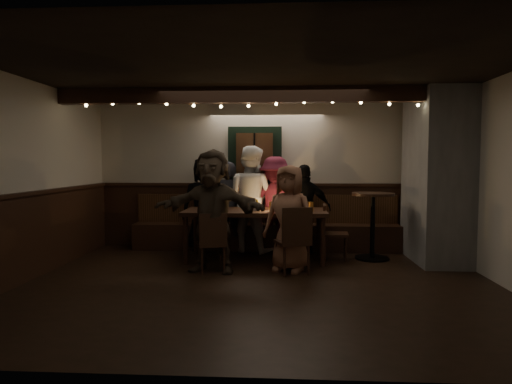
# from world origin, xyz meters

# --- Properties ---
(room) EXTENTS (6.02, 5.01, 2.62)m
(room) POSITION_xyz_m (1.07, 1.42, 1.07)
(room) COLOR black
(room) RESTS_ON ground
(dining_table) EXTENTS (2.19, 0.94, 0.95)m
(dining_table) POSITION_xyz_m (-0.13, 1.40, 0.72)
(dining_table) COLOR black
(dining_table) RESTS_ON ground
(chair_near_left) EXTENTS (0.47, 0.47, 0.83)m
(chair_near_left) POSITION_xyz_m (-0.67, 0.54, 0.47)
(chair_near_left) COLOR black
(chair_near_left) RESTS_ON ground
(chair_near_right) EXTENTS (0.53, 0.53, 0.93)m
(chair_near_right) POSITION_xyz_m (0.46, 0.48, 0.52)
(chair_near_right) COLOR black
(chair_near_right) RESTS_ON ground
(chair_end) EXTENTS (0.42, 0.42, 0.87)m
(chair_end) POSITION_xyz_m (1.04, 1.49, 0.49)
(chair_end) COLOR black
(chair_end) RESTS_ON ground
(high_top) EXTENTS (0.66, 0.66, 1.05)m
(high_top) POSITION_xyz_m (1.71, 1.56, 0.66)
(high_top) COLOR black
(high_top) RESTS_ON ground
(person_a) EXTENTS (0.86, 0.63, 1.62)m
(person_a) POSITION_xyz_m (-1.04, 2.09, 0.81)
(person_a) COLOR black
(person_a) RESTS_ON ground
(person_b) EXTENTS (0.58, 0.40, 1.54)m
(person_b) POSITION_xyz_m (-0.63, 2.10, 0.77)
(person_b) COLOR #202129
(person_b) RESTS_ON ground
(person_c) EXTENTS (1.07, 0.96, 1.80)m
(person_c) POSITION_xyz_m (-0.26, 2.07, 0.90)
(person_c) COLOR white
(person_c) RESTS_ON ground
(person_d) EXTENTS (1.14, 0.79, 1.62)m
(person_d) POSITION_xyz_m (0.17, 2.11, 0.81)
(person_d) COLOR #521526
(person_d) RESTS_ON ground
(person_e) EXTENTS (0.87, 0.36, 1.49)m
(person_e) POSITION_xyz_m (0.67, 2.04, 0.74)
(person_e) COLOR black
(person_e) RESTS_ON ground
(person_f) EXTENTS (1.66, 0.81, 1.71)m
(person_f) POSITION_xyz_m (-0.68, 0.61, 0.86)
(person_f) COLOR #433427
(person_f) RESTS_ON ground
(person_g) EXTENTS (0.85, 0.71, 1.49)m
(person_g) POSITION_xyz_m (0.39, 0.71, 0.75)
(person_g) COLOR #9B6248
(person_g) RESTS_ON ground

